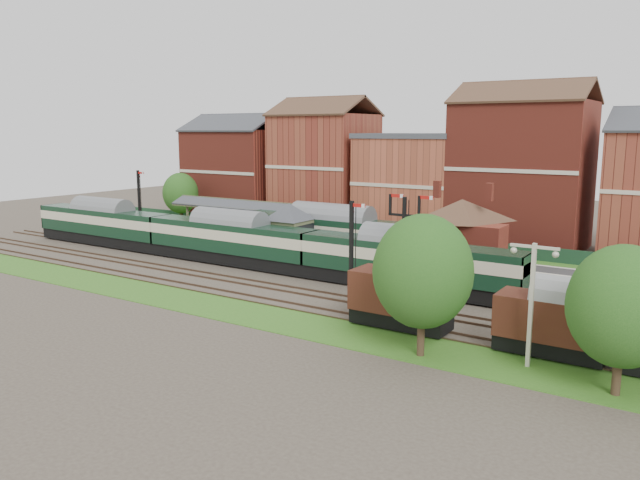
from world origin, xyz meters
The scene contains 21 objects.
ground centered at (0.00, 0.00, 0.00)m, with size 160.00×160.00×0.00m, color #473D33.
grass_back centered at (0.00, 16.00, 0.03)m, with size 90.00×4.50×0.06m, color #2D6619.
grass_front centered at (0.00, -12.00, 0.03)m, with size 90.00×5.00×0.06m, color #2D6619.
fence centered at (0.00, 18.00, 0.75)m, with size 90.00×0.12×1.50m, color #193823.
platform centered at (-5.00, 9.75, 0.50)m, with size 55.00×3.40×1.00m, color #2D2D2D.
signal_box centered at (-3.00, 3.25, 3.19)m, with size 5.40×5.40×6.00m.
brick_hut centered at (5.00, 3.25, 1.20)m, with size 3.20×2.64×2.94m.
station_building centered at (12.00, 9.75, 3.96)m, with size 8.10×8.10×5.90m.
canopy centered at (-11.00, 9.75, 4.58)m, with size 26.00×3.89×4.08m.
semaphore_bracket centered at (12.04, -2.50, 4.63)m, with size 3.60×0.25×8.18m.
semaphore_platform_end centered at (-29.98, 8.00, 4.16)m, with size 1.23×0.25×8.00m.
semaphore_siding centered at (10.02, -7.00, 4.16)m, with size 1.23×0.25×8.00m.
yard_lamp centered at (24.00, -11.50, 3.99)m, with size 2.60×0.22×7.00m.
town_backdrop centered at (-0.18, 25.00, 7.00)m, with size 69.00×10.00×16.00m.
dmu_train centered at (-7.83, 0.00, 2.57)m, with size 57.34×3.01×4.41m.
platform_railcar centered at (-0.12, 6.50, 2.75)m, with size 20.55×3.23×4.73m.
goods_van_a centered at (15.01, -9.00, 2.25)m, with size 6.56×2.84×3.98m.
goods_van_b centered at (24.55, -9.00, 2.10)m, with size 6.10×2.64×3.70m.
tree_near centered at (28.66, -12.90, 4.57)m, with size 5.26×5.26×7.61m.
tree_far centered at (18.31, -13.15, 5.05)m, with size 5.73×5.73×8.35m.
tree_back centered at (-31.15, 16.29, 4.35)m, with size 4.92×4.92×7.19m.
Camera 1 is at (32.35, -45.23, 12.96)m, focal length 35.00 mm.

